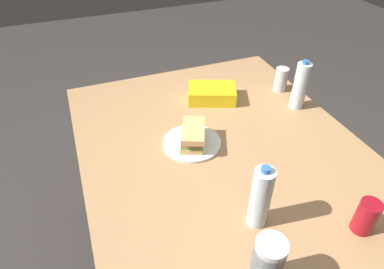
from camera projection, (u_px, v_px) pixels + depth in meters
ground_plane at (216, 248)px, 1.83m from camera, size 8.00×8.00×0.00m
dining_table at (222, 163)px, 1.42m from camera, size 1.43×1.14×0.73m
paper_plate at (192, 143)px, 1.39m from camera, size 0.24×0.24×0.01m
sandwich at (192, 135)px, 1.36m from camera, size 0.20×0.15×0.08m
soda_can_red at (366, 217)px, 1.03m from camera, size 0.07×0.07×0.12m
chip_bag at (212, 93)px, 1.64m from camera, size 0.22×0.27×0.07m
water_bottle_tall at (260, 198)px, 1.02m from camera, size 0.07×0.07×0.24m
plastic_cup_stack at (267, 264)px, 0.87m from camera, size 0.08×0.08×0.18m
water_bottle_spare at (300, 86)px, 1.54m from camera, size 0.07×0.07×0.24m
soda_can_silver at (281, 79)px, 1.70m from camera, size 0.07×0.07×0.12m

